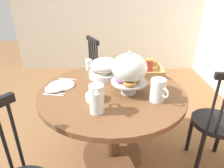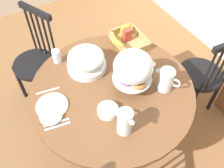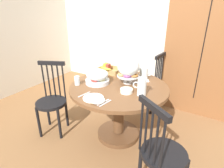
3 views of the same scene
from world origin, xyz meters
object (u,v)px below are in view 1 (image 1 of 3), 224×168
dining_table (112,111)px  fruit_platter_covered (105,68)px  windsor_chair_by_cabinet (84,80)px  orange_juice_pitcher (158,91)px  milk_pitcher (97,100)px  china_plate_small (54,88)px  butter_dish (157,86)px  pastry_stand_with_dome (129,70)px  cereal_bowl (95,97)px  china_plate_large (61,85)px  cereal_basket (148,69)px  drinking_glass (89,65)px  windsor_chair_near_window (217,124)px

dining_table → fruit_platter_covered: fruit_platter_covered is taller
windsor_chair_by_cabinet → orange_juice_pitcher: (1.00, 0.69, 0.37)m
dining_table → fruit_platter_covered: 0.41m
milk_pitcher → china_plate_small: bearing=-130.3°
butter_dish → china_plate_small: bearing=-85.8°
butter_dish → pastry_stand_with_dome: bearing=-68.3°
cereal_bowl → butter_dish: cereal_bowl is taller
china_plate_large → butter_dish: size_ratio=3.67×
cereal_basket → china_plate_small: bearing=-64.9°
dining_table → milk_pitcher: size_ratio=6.04×
dining_table → butter_dish: (-0.05, 0.38, 0.22)m
china_plate_small → china_plate_large: bearing=155.9°
china_plate_small → cereal_bowl: bearing=66.6°
dining_table → orange_juice_pitcher: bearing=61.9°
milk_pitcher → drinking_glass: 0.80m
windsor_chair_near_window → cereal_bowl: size_ratio=6.96×
pastry_stand_with_dome → drinking_glass: (-0.51, -0.37, -0.14)m
drinking_glass → windsor_chair_by_cabinet: bearing=-162.1°
windsor_chair_near_window → milk_pitcher: bearing=-75.6°
dining_table → windsor_chair_by_cabinet: size_ratio=1.23×
orange_juice_pitcher → pastry_stand_with_dome: bearing=-121.7°
orange_juice_pitcher → drinking_glass: 0.85m
china_plate_large → china_plate_small: china_plate_small is taller
windsor_chair_near_window → drinking_glass: 1.30m
dining_table → china_plate_small: (0.02, -0.47, 0.23)m
china_plate_small → orange_juice_pitcher: bearing=78.7°
china_plate_small → cereal_bowl: cereal_bowl is taller
windsor_chair_by_cabinet → butter_dish: (0.78, 0.74, 0.30)m
pastry_stand_with_dome → china_plate_small: (-0.04, -0.60, -0.18)m
china_plate_large → cereal_bowl: bearing=53.1°
dining_table → drinking_glass: size_ratio=10.90×
orange_juice_pitcher → cereal_bowl: orange_juice_pitcher is taller
windsor_chair_by_cabinet → cereal_bowl: (0.99, 0.23, 0.31)m
cereal_basket → china_plate_small: size_ratio=2.11×
windsor_chair_by_cabinet → cereal_basket: (0.46, 0.71, 0.33)m
cereal_bowl → cereal_basket: bearing=138.3°
cereal_basket → china_plate_small: (0.39, -0.82, -0.03)m
pastry_stand_with_dome → fruit_platter_covered: size_ratio=1.15×
cereal_basket → cereal_bowl: 0.72m
china_plate_large → china_plate_small: 0.09m
fruit_platter_covered → cereal_basket: fruit_platter_covered is taller
cereal_bowl → butter_dish: bearing=112.8°
china_plate_small → drinking_glass: (-0.47, 0.23, 0.04)m
fruit_platter_covered → windsor_chair_near_window: bearing=70.1°
pastry_stand_with_dome → china_plate_small: size_ratio=2.29×
fruit_platter_covered → china_plate_small: size_ratio=2.00×
dining_table → drinking_glass: (-0.45, -0.24, 0.27)m
fruit_platter_covered → drinking_glass: (-0.18, -0.17, -0.03)m
windsor_chair_by_cabinet → milk_pitcher: (1.16, 0.26, 0.38)m
dining_table → china_plate_large: 0.49m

